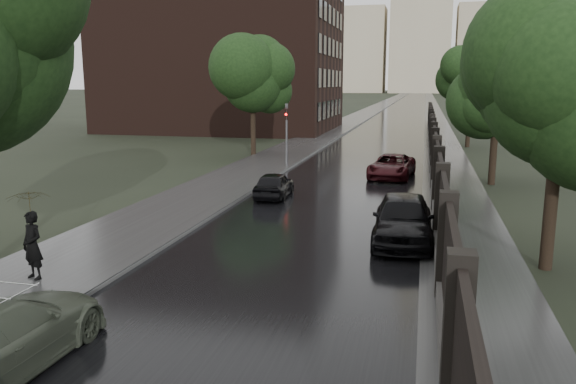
{
  "coord_description": "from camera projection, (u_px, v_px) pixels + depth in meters",
  "views": [
    {
      "loc": [
        3.94,
        -8.67,
        5.25
      ],
      "look_at": [
        -0.58,
        10.0,
        1.5
      ],
      "focal_mm": 35.0,
      "sensor_mm": 36.0,
      "label": 1
    }
  ],
  "objects": [
    {
      "name": "sidewalk_left",
      "position": [
        396.0,
        98.0,
        192.81
      ],
      "size": [
        4.0,
        420.0,
        0.16
      ],
      "primitive_type": "cube",
      "color": "#2D2D2D",
      "rests_on": "ground"
    },
    {
      "name": "brick_building",
      "position": [
        224.0,
        39.0,
        62.04
      ],
      "size": [
        24.0,
        18.0,
        20.0
      ],
      "primitive_type": "cube",
      "color": "black",
      "rests_on": "ground"
    },
    {
      "name": "stalinist_tower",
      "position": [
        421.0,
        17.0,
        289.03
      ],
      "size": [
        92.0,
        30.0,
        159.0
      ],
      "color": "tan",
      "rests_on": "ground"
    },
    {
      "name": "hatchback_left",
      "position": [
        274.0,
        185.0,
        25.96
      ],
      "size": [
        1.62,
        3.64,
        1.22
      ],
      "primitive_type": "imported",
      "rotation": [
        0.0,
        0.0,
        3.19
      ],
      "color": "black",
      "rests_on": "ground"
    },
    {
      "name": "road",
      "position": [
        414.0,
        98.0,
        191.44
      ],
      "size": [
        8.0,
        420.0,
        0.02
      ],
      "primitive_type": "cube",
      "color": "black",
      "rests_on": "ground"
    },
    {
      "name": "tree_right_b",
      "position": [
        498.0,
        89.0,
        28.49
      ],
      "size": [
        4.08,
        4.08,
        7.01
      ],
      "color": "black",
      "rests_on": "ground"
    },
    {
      "name": "car_right_near",
      "position": [
        403.0,
        219.0,
        18.6
      ],
      "size": [
        2.06,
        4.86,
        1.64
      ],
      "primitive_type": "imported",
      "rotation": [
        0.0,
        0.0,
        0.03
      ],
      "color": "black",
      "rests_on": "ground"
    },
    {
      "name": "car_right_far",
      "position": [
        392.0,
        166.0,
        31.39
      ],
      "size": [
        2.66,
        4.95,
        1.32
      ],
      "primitive_type": "imported",
      "rotation": [
        0.0,
        0.0,
        -0.1
      ],
      "color": "#330B0F",
      "rests_on": "ground"
    },
    {
      "name": "ground",
      "position": [
        190.0,
        377.0,
        10.19
      ],
      "size": [
        800.0,
        800.0,
        0.0
      ],
      "primitive_type": "plane",
      "color": "black",
      "rests_on": "ground"
    },
    {
      "name": "tree_left_far",
      "position": [
        253.0,
        83.0,
        39.65
      ],
      "size": [
        4.25,
        4.25,
        7.39
      ],
      "color": "black",
      "rests_on": "ground"
    },
    {
      "name": "fence_right",
      "position": [
        433.0,
        144.0,
        39.47
      ],
      "size": [
        0.45,
        75.72,
        2.7
      ],
      "color": "#383533",
      "rests_on": "ground"
    },
    {
      "name": "traffic_light",
      "position": [
        287.0,
        130.0,
        34.57
      ],
      "size": [
        0.16,
        0.32,
        4.0
      ],
      "color": "#59595E",
      "rests_on": "ground"
    },
    {
      "name": "verge_right",
      "position": [
        430.0,
        98.0,
        190.16
      ],
      "size": [
        3.0,
        420.0,
        0.08
      ],
      "primitive_type": "cube",
      "color": "#2D2D2D",
      "rests_on": "ground"
    },
    {
      "name": "tree_right_a",
      "position": [
        561.0,
        94.0,
        15.14
      ],
      "size": [
        4.08,
        4.08,
        7.01
      ],
      "color": "black",
      "rests_on": "ground"
    },
    {
      "name": "tree_right_c",
      "position": [
        471.0,
        86.0,
        45.67
      ],
      "size": [
        4.08,
        4.08,
        7.01
      ],
      "color": "black",
      "rests_on": "ground"
    },
    {
      "name": "pedestrian_umbrella",
      "position": [
        29.0,
        209.0,
        14.48
      ],
      "size": [
        1.35,
        1.36,
        2.84
      ],
      "rotation": [
        0.0,
        0.0,
        -0.34
      ],
      "color": "black",
      "rests_on": "sidewalk_left"
    }
  ]
}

